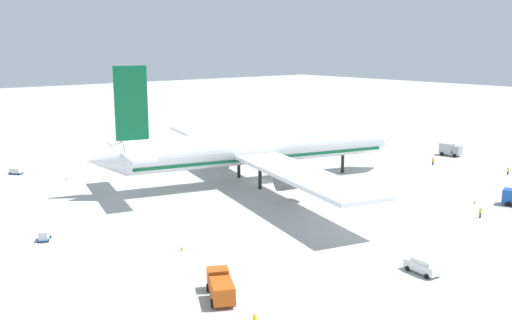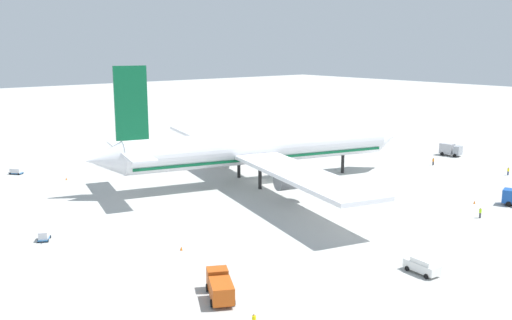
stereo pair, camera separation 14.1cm
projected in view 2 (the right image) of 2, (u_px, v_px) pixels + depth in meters
name	position (u px, v px, depth m)	size (l,w,h in m)	color
ground_plane	(261.00, 182.00, 117.51)	(600.00, 600.00, 0.00)	#B2B2AD
airliner	(256.00, 148.00, 115.57)	(67.75, 81.02, 24.09)	white
service_truck_0	(220.00, 286.00, 63.34)	(5.11, 6.78, 2.61)	#BF4C14
service_truck_2	(450.00, 149.00, 144.40)	(2.99, 5.49, 3.10)	#999EA5
service_van	(422.00, 265.00, 70.31)	(2.41, 4.71, 1.97)	white
baggage_cart_0	(44.00, 235.00, 82.21)	(2.42, 2.94, 1.42)	#26598C
baggage_cart_2	(16.00, 171.00, 124.08)	(2.81, 3.07, 1.31)	#26598C
ground_worker_0	(508.00, 171.00, 123.17)	(0.56, 0.56, 1.70)	navy
ground_worker_1	(480.00, 213.00, 92.76)	(0.43, 0.43, 1.75)	#3F3F47
ground_worker_2	(433.00, 161.00, 133.32)	(0.49, 0.49, 1.77)	black
traffic_cone_0	(181.00, 248.00, 78.30)	(0.36, 0.36, 0.55)	orange
traffic_cone_1	(474.00, 202.00, 101.23)	(0.36, 0.36, 0.55)	orange
traffic_cone_2	(66.00, 179.00, 118.84)	(0.36, 0.36, 0.55)	orange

